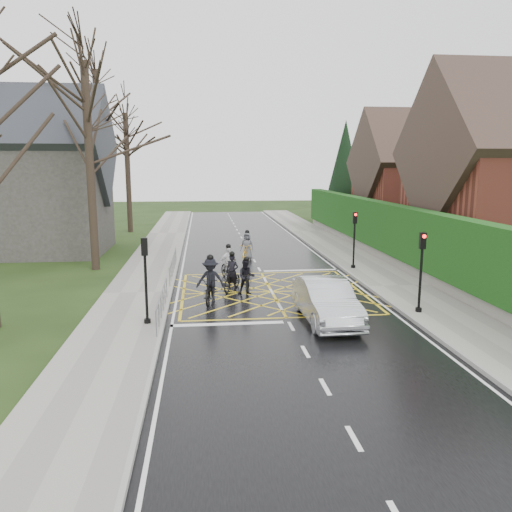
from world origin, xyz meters
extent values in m
plane|color=black|center=(0.00, 0.00, 0.00)|extent=(120.00, 120.00, 0.00)
cube|color=black|center=(0.00, 0.00, 0.01)|extent=(9.00, 80.00, 0.01)
cube|color=gray|center=(6.00, 0.00, 0.07)|extent=(3.00, 80.00, 0.15)
cube|color=gray|center=(-6.00, 0.00, 0.07)|extent=(3.00, 80.00, 0.15)
cube|color=slate|center=(7.75, 6.00, 0.35)|extent=(0.50, 38.00, 0.70)
cube|color=#103E10|center=(7.75, 6.00, 2.10)|extent=(0.90, 38.00, 2.80)
cube|color=brown|center=(14.75, 18.00, 3.00)|extent=(9.00, 8.00, 6.00)
cube|color=#372821|center=(14.75, 18.00, 5.90)|extent=(9.80, 8.80, 8.80)
cube|color=brown|center=(17.45, 18.00, 8.50)|extent=(0.70, 0.70, 1.60)
cylinder|color=black|center=(10.75, 26.00, 0.60)|extent=(0.50, 0.50, 1.20)
cone|color=black|center=(10.75, 26.00, 5.00)|extent=(4.60, 4.60, 10.00)
cube|color=#2D2B28|center=(-13.50, 12.00, 3.50)|extent=(8.00, 7.00, 7.00)
cube|color=#26282D|center=(-13.50, 12.00, 6.90)|extent=(8.80, 7.80, 7.80)
cylinder|color=black|center=(-9.00, 6.00, 5.50)|extent=(0.44, 0.44, 11.00)
cylinder|color=black|center=(-10.00, 14.00, 6.00)|extent=(0.44, 0.44, 12.00)
cylinder|color=black|center=(-9.30, 22.00, 5.00)|extent=(0.44, 0.44, 10.00)
cylinder|color=slate|center=(-4.65, -3.50, 1.00)|extent=(0.05, 5.00, 0.05)
cylinder|color=slate|center=(-4.65, -3.50, 0.55)|extent=(0.04, 5.00, 0.04)
cylinder|color=slate|center=(-4.65, -6.00, 0.50)|extent=(0.04, 0.04, 1.00)
cylinder|color=slate|center=(-4.65, -1.00, 0.50)|extent=(0.04, 0.04, 1.00)
cylinder|color=slate|center=(-4.65, 4.00, 1.00)|extent=(0.05, 6.00, 0.05)
cylinder|color=slate|center=(-4.65, 4.00, 0.55)|extent=(0.04, 6.00, 0.04)
cylinder|color=slate|center=(-4.65, 1.00, 0.50)|extent=(0.04, 0.04, 1.00)
cylinder|color=slate|center=(-4.65, 7.00, 0.50)|extent=(0.04, 0.04, 1.00)
cylinder|color=black|center=(5.10, 4.20, 1.50)|extent=(0.10, 0.10, 3.00)
cylinder|color=black|center=(5.10, 4.20, 0.15)|extent=(0.24, 0.24, 0.30)
cube|color=black|center=(5.10, 4.20, 2.90)|extent=(0.22, 0.16, 0.62)
sphere|color=#FF0C0C|center=(5.10, 4.08, 3.08)|extent=(0.14, 0.14, 0.14)
cylinder|color=black|center=(5.10, -4.20, 1.50)|extent=(0.10, 0.10, 3.00)
cylinder|color=black|center=(5.10, -4.20, 0.15)|extent=(0.24, 0.24, 0.30)
cube|color=black|center=(5.10, -4.20, 2.90)|extent=(0.22, 0.16, 0.62)
sphere|color=#FF0C0C|center=(5.10, -4.32, 3.08)|extent=(0.14, 0.14, 0.14)
cylinder|color=black|center=(-5.10, -4.50, 1.50)|extent=(0.10, 0.10, 3.00)
cylinder|color=black|center=(-5.10, -4.50, 0.15)|extent=(0.24, 0.24, 0.30)
cube|color=black|center=(-5.10, -4.50, 2.90)|extent=(0.22, 0.16, 0.62)
sphere|color=#FF0C0C|center=(-5.10, -4.38, 3.08)|extent=(0.14, 0.14, 0.14)
imported|color=black|center=(-1.77, 0.46, 0.49)|extent=(1.37, 1.97, 0.98)
imported|color=black|center=(-1.77, 0.56, 0.83)|extent=(0.72, 0.62, 1.67)
sphere|color=black|center=(-1.77, 0.56, 1.69)|extent=(0.26, 0.26, 0.26)
imported|color=black|center=(-1.18, -0.35, 0.51)|extent=(0.63, 1.74, 1.03)
imported|color=black|center=(-1.18, -0.25, 0.79)|extent=(0.81, 0.66, 1.57)
sphere|color=black|center=(-1.18, -0.25, 1.59)|extent=(0.25, 0.25, 0.25)
imported|color=black|center=(-2.79, -1.45, 0.55)|extent=(1.08, 2.19, 1.10)
imported|color=black|center=(-2.79, -1.35, 0.93)|extent=(1.31, 0.89, 1.87)
sphere|color=black|center=(-2.79, -1.35, 1.89)|extent=(0.29, 0.29, 0.29)
imported|color=black|center=(-1.81, 2.82, 0.54)|extent=(1.14, 1.85, 1.08)
imported|color=silver|center=(-1.81, 2.92, 0.82)|extent=(1.05, 0.73, 1.65)
sphere|color=black|center=(-1.81, 2.92, 1.67)|extent=(0.26, 0.26, 0.26)
imported|color=gold|center=(-0.40, 7.82, 0.50)|extent=(1.27, 2.02, 1.00)
imported|color=#4E4F55|center=(-0.40, 7.92, 0.85)|extent=(0.96, 0.79, 1.70)
sphere|color=black|center=(-0.40, 7.92, 1.72)|extent=(0.27, 0.27, 0.27)
imported|color=silver|center=(1.38, -4.54, 0.78)|extent=(1.76, 4.75, 1.55)
camera|label=1|loc=(-3.09, -21.86, 5.66)|focal=35.00mm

